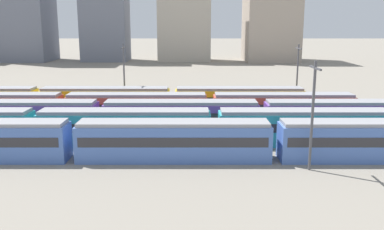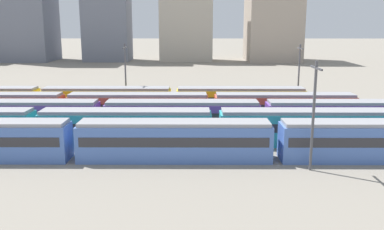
% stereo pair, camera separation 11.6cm
% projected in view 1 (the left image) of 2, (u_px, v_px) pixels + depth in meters
% --- Properties ---
extents(train_track_0, '(93.60, 3.06, 3.75)m').
position_uv_depth(train_track_0, '(175.00, 140.00, 39.46)').
color(train_track_0, '#4C70BC').
rests_on(train_track_0, ground_plane).
extents(train_track_1, '(112.50, 3.06, 3.75)m').
position_uv_depth(train_track_1, '(216.00, 127.00, 44.53)').
color(train_track_1, teal).
rests_on(train_track_1, ground_plane).
extents(train_track_2, '(74.70, 3.06, 3.75)m').
position_uv_depth(train_track_2, '(102.00, 116.00, 49.65)').
color(train_track_2, '#6B429E').
rests_on(train_track_2, ground_plane).
extents(train_track_3, '(74.70, 3.06, 3.75)m').
position_uv_depth(train_track_3, '(66.00, 107.00, 54.74)').
color(train_track_3, '#BC4C38').
rests_on(train_track_3, ground_plane).
extents(train_track_4, '(55.80, 3.06, 3.75)m').
position_uv_depth(train_track_4, '(107.00, 100.00, 59.81)').
color(train_track_4, yellow).
rests_on(train_track_4, ground_plane).
extents(catenary_pole_1, '(0.24, 3.20, 9.60)m').
position_uv_depth(catenary_pole_1, '(299.00, 74.00, 61.94)').
color(catenary_pole_1, '#4C4C51').
rests_on(catenary_pole_1, ground_plane).
extents(catenary_pole_2, '(0.24, 3.20, 9.55)m').
position_uv_depth(catenary_pole_2, '(314.00, 111.00, 35.97)').
color(catenary_pole_2, '#4C4C51').
rests_on(catenary_pole_2, ground_plane).
extents(catenary_pole_3, '(0.24, 3.20, 9.71)m').
position_uv_depth(catenary_pole_3, '(125.00, 73.00, 61.73)').
color(catenary_pole_3, '#4C4C51').
rests_on(catenary_pole_3, ground_plane).
extents(distant_building_2, '(14.82, 12.94, 38.51)m').
position_uv_depth(distant_building_2, '(106.00, 2.00, 139.19)').
color(distant_building_2, slate).
rests_on(distant_building_2, ground_plane).
extents(distant_building_3, '(17.26, 12.27, 34.07)m').
position_uv_depth(distant_building_3, '(185.00, 9.00, 139.59)').
color(distant_building_3, '#B2A899').
rests_on(distant_building_3, ground_plane).
extents(distant_building_4, '(16.90, 20.20, 28.95)m').
position_uv_depth(distant_building_4, '(272.00, 17.00, 140.06)').
color(distant_building_4, '#A89989').
rests_on(distant_building_4, ground_plane).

